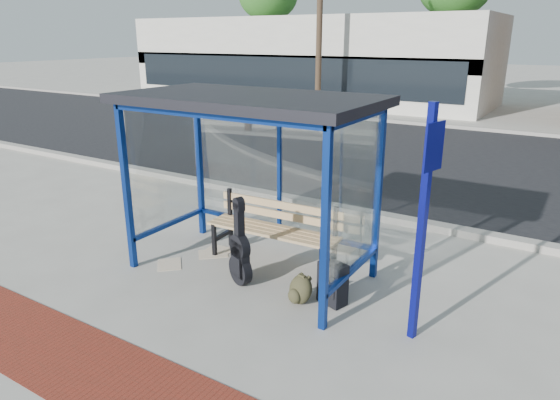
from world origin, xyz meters
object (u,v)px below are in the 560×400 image
Objects in this scene: bench at (275,227)px; suitcase at (332,283)px; backpack at (300,290)px; guitar_bag at (240,255)px.

suitcase is at bearing -30.75° from bench.
bench reaches higher than backpack.
guitar_bag is 1.27m from suitcase.
backpack is at bearing -131.03° from suitcase.
bench is at bearing 113.07° from guitar_bag.
bench is 3.40× the size of suitcase.
bench is at bearing 169.51° from suitcase.
backpack is at bearing 20.73° from guitar_bag.
backpack is (0.91, -0.03, -0.24)m from guitar_bag.
suitcase is at bearing 30.61° from guitar_bag.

